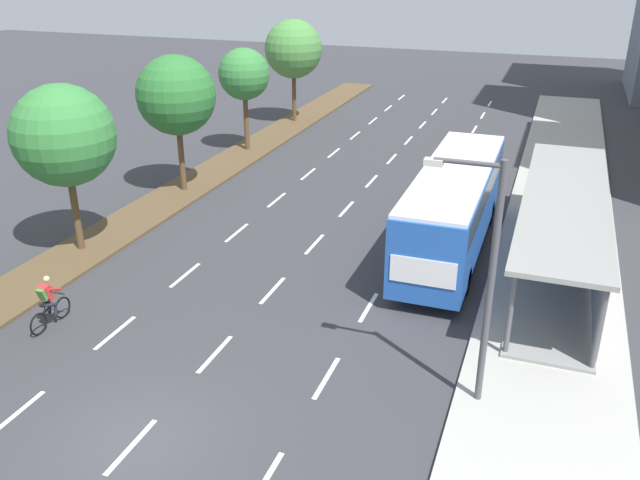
{
  "coord_description": "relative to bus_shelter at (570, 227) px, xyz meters",
  "views": [
    {
      "loc": [
        8.56,
        -10.53,
        10.97
      ],
      "look_at": [
        1.0,
        10.36,
        1.2
      ],
      "focal_mm": 37.21,
      "sensor_mm": 36.0,
      "label": 1
    }
  ],
  "objects": [
    {
      "name": "sidewalk_right",
      "position": [
        -0.28,
        6.93,
        -1.79
      ],
      "size": [
        4.5,
        52.0,
        0.15
      ],
      "primitive_type": "cube",
      "color": "#ADAAA3",
      "rests_on": "ground"
    },
    {
      "name": "cyclist",
      "position": [
        -15.17,
        -9.4,
        -1.07
      ],
      "size": [
        0.46,
        1.82,
        1.71
      ],
      "color": "black",
      "rests_on": "ground"
    },
    {
      "name": "median_tree_fifth",
      "position": [
        -18.03,
        18.31,
        3.04
      ],
      "size": [
        3.82,
        3.82,
        6.71
      ],
      "color": "brown",
      "rests_on": "median_strip"
    },
    {
      "name": "lane_divider_center",
      "position": [
        -9.53,
        5.73,
        -1.86
      ],
      "size": [
        0.14,
        48.6,
        0.01
      ],
      "color": "white",
      "rests_on": "ground"
    },
    {
      "name": "median_tree_third",
      "position": [
        -17.81,
        3.21,
        2.86
      ],
      "size": [
        3.71,
        3.71,
        6.47
      ],
      "color": "brown",
      "rests_on": "median_strip"
    },
    {
      "name": "median_tree_second",
      "position": [
        -18.01,
        -4.34,
        2.79
      ],
      "size": [
        3.8,
        3.8,
        6.45
      ],
      "color": "brown",
      "rests_on": "median_strip"
    },
    {
      "name": "median_tree_fourth",
      "position": [
        -17.99,
        10.76,
        2.6
      ],
      "size": [
        2.91,
        2.91,
        5.82
      ],
      "color": "brown",
      "rests_on": "median_strip"
    },
    {
      "name": "bus",
      "position": [
        -4.28,
        0.69,
        0.2
      ],
      "size": [
        2.54,
        11.29,
        3.37
      ],
      "color": "#2356B2",
      "rests_on": "ground"
    },
    {
      "name": "bus_shelter",
      "position": [
        0.0,
        0.0,
        0.0
      ],
      "size": [
        2.9,
        13.65,
        2.86
      ],
      "color": "gray",
      "rests_on": "sidewalk_right"
    },
    {
      "name": "lane_divider_right",
      "position": [
        -6.03,
        5.73,
        -1.86
      ],
      "size": [
        0.14,
        48.6,
        0.01
      ],
      "color": "white",
      "rests_on": "ground"
    },
    {
      "name": "lane_divider_left",
      "position": [
        -13.03,
        5.73,
        -1.86
      ],
      "size": [
        0.14,
        48.6,
        0.01
      ],
      "color": "white",
      "rests_on": "ground"
    },
    {
      "name": "ground_plane",
      "position": [
        -9.53,
        -13.07,
        -1.86
      ],
      "size": [
        140.0,
        140.0,
        0.0
      ],
      "primitive_type": "plane",
      "color": "#38383D"
    },
    {
      "name": "median_strip",
      "position": [
        -17.83,
        6.93,
        -1.8
      ],
      "size": [
        2.6,
        52.0,
        0.12
      ],
      "primitive_type": "cube",
      "color": "brown",
      "rests_on": "ground"
    },
    {
      "name": "streetlight",
      "position": [
        -2.11,
        -8.75,
        2.02
      ],
      "size": [
        1.91,
        0.24,
        6.5
      ],
      "color": "#4C4C51",
      "rests_on": "sidewalk_right"
    }
  ]
}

